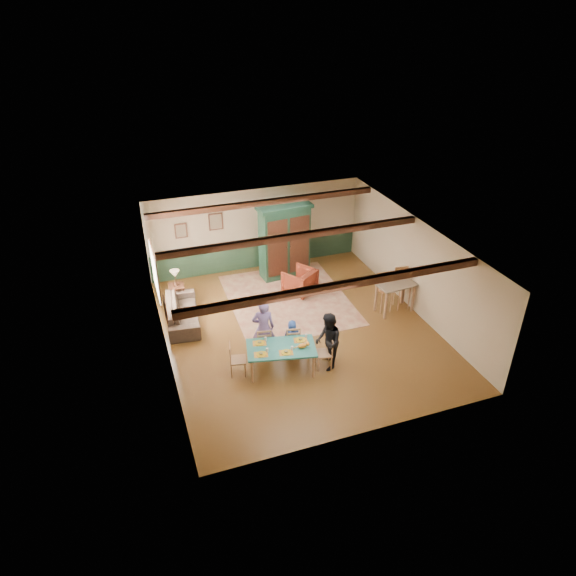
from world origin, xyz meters
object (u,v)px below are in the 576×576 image
object	(u,v)px
dining_chair_far_right	(293,339)
person_man	(263,328)
dining_chair_far_left	(264,341)
counter_table	(394,297)
armoire	(284,241)
table_lamp	(175,278)
dining_chair_end_right	(324,353)
bar_stool_left	(385,293)
dining_table	(281,359)
cat	(302,345)
armchair	(300,281)
person_child	(292,337)
bar_stool_right	(403,289)
sofa	(182,312)
dining_chair_end_left	(238,359)
end_table	(177,293)
person_woman	(328,342)

from	to	relation	value
dining_chair_far_right	person_man	distance (m)	0.81
dining_chair_far_left	counter_table	world-z (taller)	counter_table
armoire	table_lamp	size ratio (longest dim) A/B	4.86
dining_chair_end_right	bar_stool_left	bearing A→B (deg)	136.90
dining_table	counter_table	size ratio (longest dim) A/B	1.51
cat	armchair	world-z (taller)	cat
person_child	bar_stool_right	xyz separation A→B (m)	(3.72, 0.98, 0.15)
sofa	cat	bearing A→B (deg)	-137.08
dining_chair_far_left	counter_table	distance (m)	4.20
person_child	bar_stool_left	bearing A→B (deg)	-150.58
cat	table_lamp	bearing A→B (deg)	130.89
dining_chair_far_left	person_child	world-z (taller)	person_child
armchair	dining_table	bearing A→B (deg)	29.23
person_child	counter_table	world-z (taller)	person_child
dining_table	dining_chair_end_right	distance (m)	1.04
dining_chair_end_left	armoire	size ratio (longest dim) A/B	0.36
dining_chair_end_right	bar_stool_left	xyz separation A→B (m)	(2.64, 1.82, 0.15)
end_table	counter_table	bearing A→B (deg)	-24.19
dining_table	counter_table	xyz separation A→B (m)	(3.91, 1.48, 0.11)
dining_chair_far_right	dining_chair_end_left	distance (m)	1.54
bar_stool_right	bar_stool_left	bearing A→B (deg)	-174.74
dining_chair_far_left	person_man	xyz separation A→B (m)	(0.02, 0.07, 0.35)
dining_chair_end_left	armchair	distance (m)	4.19
armoire	bar_stool_right	bearing A→B (deg)	-55.10
counter_table	dining_chair_end_left	bearing A→B (deg)	-165.64
dining_chair_end_left	armchair	xyz separation A→B (m)	(2.75, 3.16, -0.04)
dining_chair_far_right	bar_stool_right	distance (m)	3.89
person_man	bar_stool_right	world-z (taller)	person_man
cat	dining_table	bearing A→B (deg)	169.70
counter_table	dining_chair_far_right	bearing A→B (deg)	-164.93
end_table	counter_table	distance (m)	6.35
dining_table	sofa	world-z (taller)	dining_table
cat	armoire	bearing A→B (deg)	88.12
dining_chair_far_right	sofa	bearing A→B (deg)	-32.73
dining_chair_far_right	person_child	xyz separation A→B (m)	(0.02, 0.07, 0.02)
bar_stool_right	armchair	bearing A→B (deg)	149.59
dining_chair_far_right	person_woman	xyz separation A→B (m)	(0.61, -0.80, 0.32)
armoire	table_lamp	bearing A→B (deg)	-177.22
dining_table	person_child	size ratio (longest dim) A/B	1.79
armchair	end_table	size ratio (longest dim) A/B	1.58
cat	counter_table	world-z (taller)	counter_table
person_man	person_child	xyz separation A→B (m)	(0.71, -0.15, -0.33)
dining_chair_far_left	cat	bearing A→B (deg)	139.20
dining_table	table_lamp	bearing A→B (deg)	114.64
dining_chair_far_left	bar_stool_right	bearing A→B (deg)	-156.40
sofa	counter_table	bearing A→B (deg)	-98.21
person_man	table_lamp	bearing A→B (deg)	-50.91
dining_table	person_woman	distance (m)	1.20
armoire	counter_table	size ratio (longest dim) A/B	2.23
sofa	bar_stool_right	distance (m)	6.28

